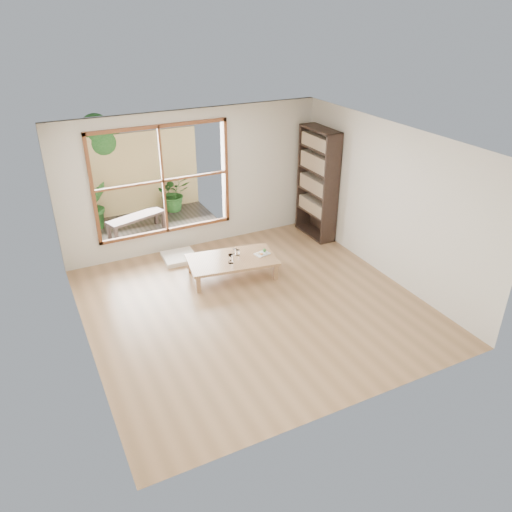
% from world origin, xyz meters
% --- Properties ---
extents(ground, '(5.00, 5.00, 0.00)m').
position_xyz_m(ground, '(0.00, 0.00, 0.00)').
color(ground, '#A17950').
rests_on(ground, ground).
extents(low_table, '(1.61, 1.06, 0.33)m').
position_xyz_m(low_table, '(0.09, 1.00, 0.29)').
color(low_table, '#AB8253').
rests_on(low_table, ground).
extents(floor_cushion, '(0.61, 0.61, 0.08)m').
position_xyz_m(floor_cushion, '(-0.54, 1.98, 0.04)').
color(floor_cushion, white).
rests_on(floor_cushion, ground).
extents(bookshelf, '(0.35, 0.97, 2.16)m').
position_xyz_m(bookshelf, '(2.31, 1.81, 1.08)').
color(bookshelf, '#31211B').
rests_on(bookshelf, ground).
extents(glass_tall, '(0.09, 0.09, 0.16)m').
position_xyz_m(glass_tall, '(0.01, 0.86, 0.41)').
color(glass_tall, silver).
rests_on(glass_tall, low_table).
extents(glass_mid, '(0.07, 0.07, 0.10)m').
position_xyz_m(glass_mid, '(0.24, 1.07, 0.38)').
color(glass_mid, silver).
rests_on(glass_mid, low_table).
extents(glass_short, '(0.07, 0.07, 0.09)m').
position_xyz_m(glass_short, '(0.22, 1.16, 0.37)').
color(glass_short, silver).
rests_on(glass_short, low_table).
extents(glass_small, '(0.06, 0.06, 0.07)m').
position_xyz_m(glass_small, '(0.07, 0.99, 0.36)').
color(glass_small, silver).
rests_on(glass_small, low_table).
extents(food_tray, '(0.28, 0.23, 0.08)m').
position_xyz_m(food_tray, '(0.65, 0.92, 0.35)').
color(food_tray, white).
rests_on(food_tray, low_table).
extents(deck, '(2.80, 2.00, 0.05)m').
position_xyz_m(deck, '(-0.60, 3.56, 0.00)').
color(deck, '#332C25').
rests_on(deck, ground).
extents(garden_bench, '(1.24, 0.71, 0.38)m').
position_xyz_m(garden_bench, '(-0.95, 3.41, 0.34)').
color(garden_bench, '#31211B').
rests_on(garden_bench, deck).
extents(bamboo_fence, '(2.80, 0.06, 1.80)m').
position_xyz_m(bamboo_fence, '(-0.60, 4.56, 0.90)').
color(bamboo_fence, tan).
rests_on(bamboo_fence, ground).
extents(shrub_right, '(0.78, 0.69, 0.80)m').
position_xyz_m(shrub_right, '(0.13, 4.28, 0.43)').
color(shrub_right, '#2B5820').
rests_on(shrub_right, deck).
extents(shrub_left, '(0.66, 0.60, 0.99)m').
position_xyz_m(shrub_left, '(-1.59, 4.06, 0.52)').
color(shrub_left, '#2B5820').
rests_on(shrub_left, deck).
extents(garden_tree, '(1.04, 0.85, 2.22)m').
position_xyz_m(garden_tree, '(-1.28, 4.86, 1.63)').
color(garden_tree, '#4C3D2D').
rests_on(garden_tree, ground).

